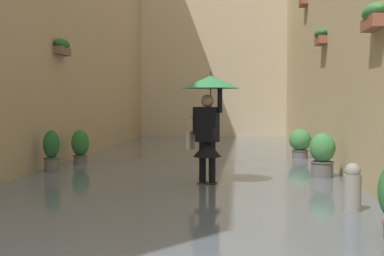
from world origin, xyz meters
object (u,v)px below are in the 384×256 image
object	(u,v)px
potted_plant_mid_right	(80,147)
mooring_bollard	(352,190)
potted_plant_mid_left	(300,143)
potted_plant_near_right	(51,152)
person_wading	(209,107)
potted_plant_near_left	(322,155)

from	to	relation	value
potted_plant_mid_right	mooring_bollard	bearing A→B (deg)	136.67
potted_plant_mid_left	potted_plant_near_right	xyz separation A→B (m)	(5.45, 3.21, 0.03)
potted_plant_mid_left	potted_plant_near_right	distance (m)	6.32
potted_plant_near_right	mooring_bollard	distance (m)	6.31
potted_plant_near_right	person_wading	bearing A→B (deg)	158.70
potted_plant_mid_left	potted_plant_near_left	bearing A→B (deg)	90.01
potted_plant_mid_right	mooring_bollard	distance (m)	7.18
potted_plant_near_left	potted_plant_mid_right	bearing A→B (deg)	-18.98
mooring_bollard	potted_plant_mid_left	bearing A→B (deg)	-90.97
potted_plant_mid_left	potted_plant_near_left	world-z (taller)	potted_plant_near_left
potted_plant_mid_left	mooring_bollard	world-z (taller)	potted_plant_mid_left
person_wading	potted_plant_near_left	bearing A→B (deg)	-154.15
potted_plant_mid_left	potted_plant_mid_right	bearing A→B (deg)	17.16
potted_plant_mid_right	potted_plant_mid_left	bearing A→B (deg)	-162.84
potted_plant_near_left	person_wading	bearing A→B (deg)	25.85
potted_plant_mid_right	potted_plant_near_right	xyz separation A→B (m)	(0.11, 1.56, 0.02)
potted_plant_mid_left	mooring_bollard	xyz separation A→B (m)	(0.11, 6.57, -0.11)
potted_plant_mid_left	mooring_bollard	distance (m)	6.58
person_wading	potted_plant_near_right	distance (m)	3.69
person_wading	mooring_bollard	distance (m)	3.07
potted_plant_mid_left	mooring_bollard	bearing A→B (deg)	89.03
person_wading	potted_plant_near_left	distance (m)	2.53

